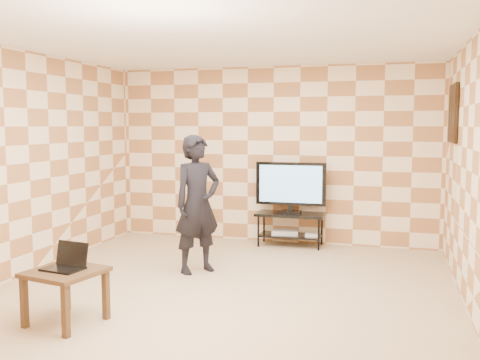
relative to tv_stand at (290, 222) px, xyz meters
name	(u,v)px	position (x,y,z in m)	size (l,w,h in m)	color
floor	(226,287)	(-0.32, -2.24, -0.37)	(5.00, 5.00, 0.00)	tan
wall_back	(273,155)	(-0.32, 0.26, 0.98)	(5.00, 0.02, 2.70)	beige
wall_front	(110,197)	(-0.32, -4.74, 0.98)	(5.00, 0.02, 2.70)	beige
wall_left	(29,163)	(-2.82, -2.24, 0.98)	(0.02, 5.00, 2.70)	beige
wall_right	(472,173)	(2.18, -2.24, 0.98)	(0.02, 5.00, 2.70)	beige
ceiling	(225,41)	(-0.32, -2.24, 2.33)	(5.00, 5.00, 0.02)	white
wall_art	(453,114)	(2.15, -0.69, 1.58)	(0.04, 0.72, 0.72)	black
tv_stand	(290,222)	(0.00, 0.00, 0.00)	(1.02, 0.46, 0.50)	black
tv	(291,185)	(0.00, 0.00, 0.56)	(1.05, 0.20, 0.76)	black
dvd_player	(285,232)	(-0.08, 0.00, -0.16)	(0.39, 0.28, 0.06)	#B2B2B5
game_console	(312,235)	(0.34, -0.05, -0.17)	(0.20, 0.15, 0.05)	silver
side_table	(65,279)	(-1.41, -3.67, 0.05)	(0.71, 0.71, 0.50)	#372616
laptop	(66,263)	(-1.42, -3.63, 0.19)	(0.39, 0.33, 0.24)	black
person	(197,204)	(-0.85, -1.71, 0.48)	(0.62, 0.40, 1.69)	black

